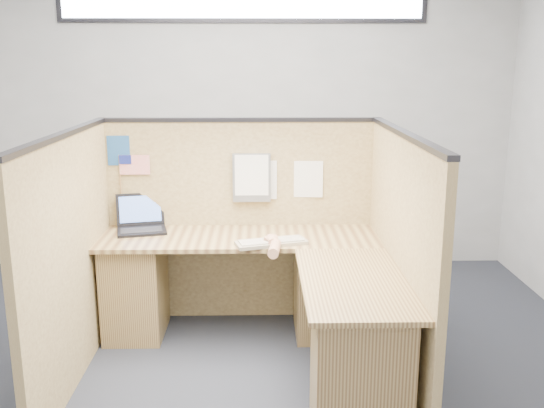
{
  "coord_description": "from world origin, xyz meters",
  "views": [
    {
      "loc": [
        0.15,
        -3.41,
        1.94
      ],
      "look_at": [
        0.23,
        0.5,
        1.0
      ],
      "focal_mm": 40.0,
      "sensor_mm": 36.0,
      "label": 1
    }
  ],
  "objects_px": {
    "l_desk": "(266,302)",
    "laptop": "(143,221)",
    "keyboard": "(271,242)",
    "mouse": "(272,241)"
  },
  "relations": [
    {
      "from": "l_desk",
      "to": "laptop",
      "type": "relative_size",
      "value": 4.88
    },
    {
      "from": "laptop",
      "to": "keyboard",
      "type": "xyz_separation_m",
      "value": [
        0.93,
        -0.39,
        -0.05
      ]
    },
    {
      "from": "l_desk",
      "to": "laptop",
      "type": "distance_m",
      "value": 1.13
    },
    {
      "from": "l_desk",
      "to": "mouse",
      "type": "height_order",
      "value": "mouse"
    },
    {
      "from": "keyboard",
      "to": "mouse",
      "type": "relative_size",
      "value": 4.84
    },
    {
      "from": "l_desk",
      "to": "keyboard",
      "type": "relative_size",
      "value": 3.86
    },
    {
      "from": "keyboard",
      "to": "mouse",
      "type": "distance_m",
      "value": 0.01
    },
    {
      "from": "laptop",
      "to": "keyboard",
      "type": "relative_size",
      "value": 0.79
    },
    {
      "from": "laptop",
      "to": "mouse",
      "type": "distance_m",
      "value": 1.01
    },
    {
      "from": "l_desk",
      "to": "mouse",
      "type": "xyz_separation_m",
      "value": [
        0.04,
        0.19,
        0.36
      ]
    }
  ]
}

